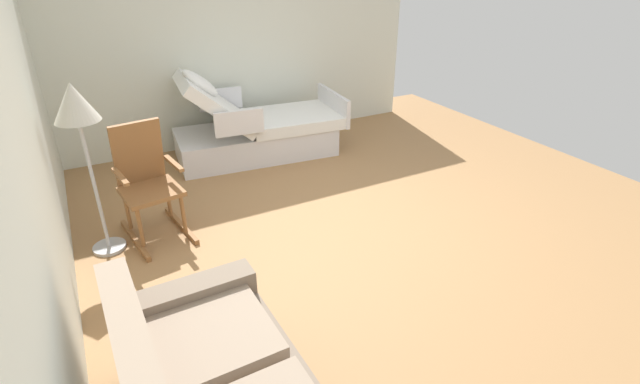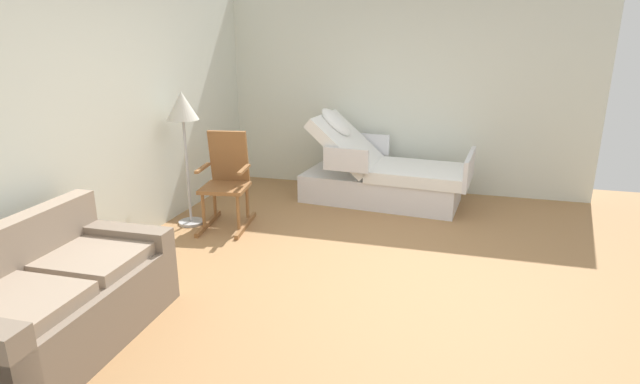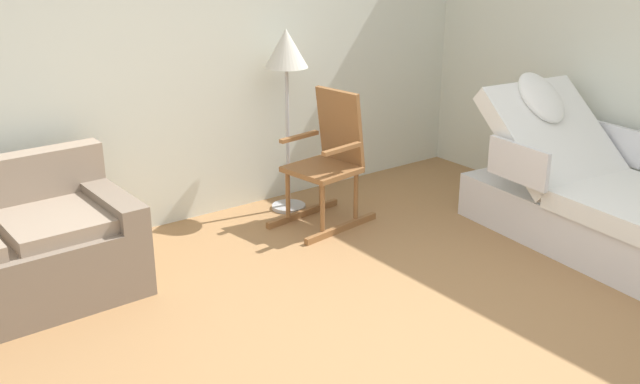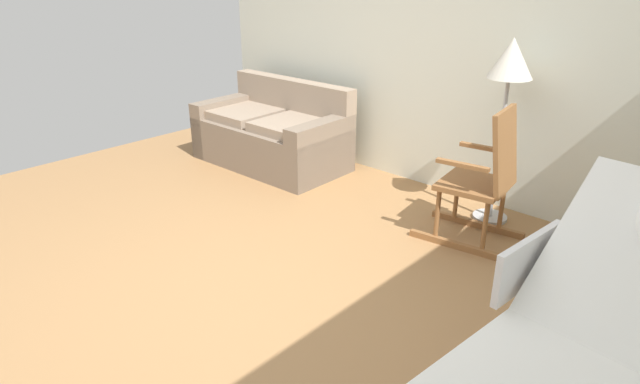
% 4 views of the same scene
% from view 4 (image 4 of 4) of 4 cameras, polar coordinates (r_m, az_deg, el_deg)
% --- Properties ---
extents(ground_plane, '(6.80, 6.80, 0.00)m').
position_cam_4_polar(ground_plane, '(3.66, -7.83, -10.01)').
color(ground_plane, '#9E7247').
extents(back_wall, '(5.64, 0.10, 2.70)m').
position_cam_4_polar(back_wall, '(4.97, 13.86, 15.17)').
color(back_wall, silver).
rests_on(back_wall, ground).
extents(couch, '(1.62, 0.88, 0.85)m').
position_cam_4_polar(couch, '(5.71, -5.02, 5.97)').
color(couch, '#7D6C5C').
rests_on(couch, ground).
extents(rocking_chair, '(0.82, 0.58, 1.05)m').
position_cam_4_polar(rocking_chair, '(4.17, 16.94, 1.26)').
color(rocking_chair, brown).
rests_on(rocking_chair, ground).
extents(floor_lamp, '(0.34, 0.34, 1.48)m').
position_cam_4_polar(floor_lamp, '(4.38, 19.42, 11.92)').
color(floor_lamp, '#B2B5BA').
rests_on(floor_lamp, ground).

